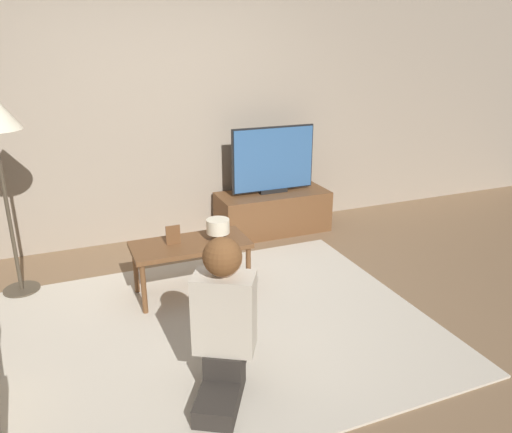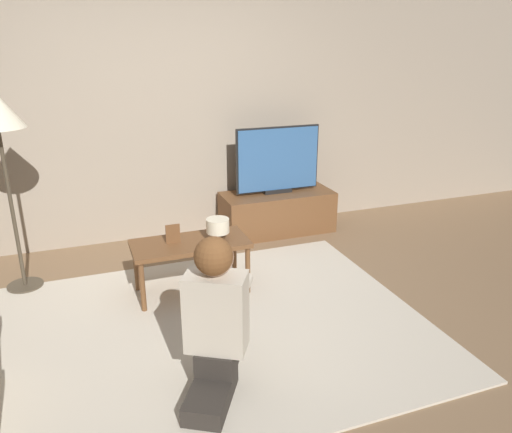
{
  "view_description": "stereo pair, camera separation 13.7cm",
  "coord_description": "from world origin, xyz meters",
  "views": [
    {
      "loc": [
        -0.88,
        -2.89,
        1.94
      ],
      "look_at": [
        0.52,
        0.51,
        0.61
      ],
      "focal_mm": 35.0,
      "sensor_mm": 36.0,
      "label": 1
    },
    {
      "loc": [
        -0.75,
        -2.94,
        1.94
      ],
      "look_at": [
        0.52,
        0.51,
        0.61
      ],
      "focal_mm": 35.0,
      "sensor_mm": 36.0,
      "label": 2
    }
  ],
  "objects": [
    {
      "name": "rug",
      "position": [
        0.0,
        0.0,
        0.01
      ],
      "size": [
        2.99,
        2.32,
        0.02
      ],
      "color": "beige",
      "rests_on": "ground_plane"
    },
    {
      "name": "person_kneeling",
      "position": [
        -0.13,
        -0.6,
        0.49
      ],
      "size": [
        0.61,
        0.8,
        0.94
      ],
      "rotation": [
        0.0,
        0.0,
        2.61
      ],
      "color": "#332D28",
      "rests_on": "rug"
    },
    {
      "name": "coffee_table",
      "position": [
        0.0,
        0.59,
        0.39
      ],
      "size": [
        0.9,
        0.43,
        0.44
      ],
      "color": "brown",
      "rests_on": "ground_plane"
    },
    {
      "name": "tv",
      "position": [
        1.16,
        1.61,
        0.77
      ],
      "size": [
        0.88,
        0.08,
        0.68
      ],
      "color": "black",
      "rests_on": "tv_stand"
    },
    {
      "name": "table_lamp",
      "position": [
        0.22,
        0.56,
        0.55
      ],
      "size": [
        0.18,
        0.18,
        0.17
      ],
      "color": "#4C3823",
      "rests_on": "coffee_table"
    },
    {
      "name": "picture_frame",
      "position": [
        -0.12,
        0.61,
        0.52
      ],
      "size": [
        0.11,
        0.01,
        0.15
      ],
      "color": "brown",
      "rests_on": "coffee_table"
    },
    {
      "name": "ground_plane",
      "position": [
        0.0,
        0.0,
        0.0
      ],
      "size": [
        10.0,
        10.0,
        0.0
      ],
      "primitive_type": "plane",
      "color": "#896B4C"
    },
    {
      "name": "tv_stand",
      "position": [
        1.16,
        1.61,
        0.21
      ],
      "size": [
        1.15,
        0.49,
        0.43
      ],
      "color": "brown",
      "rests_on": "ground_plane"
    },
    {
      "name": "wall_back",
      "position": [
        0.0,
        1.93,
        1.3
      ],
      "size": [
        10.0,
        0.06,
        2.6
      ],
      "color": "tan",
      "rests_on": "ground_plane"
    }
  ]
}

